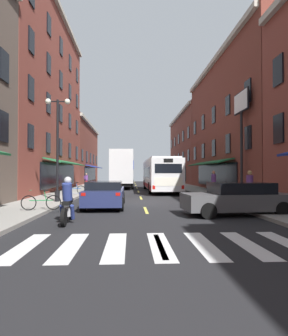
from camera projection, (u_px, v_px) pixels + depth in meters
ground_plane at (143, 203)px, 16.98m from camera, size 34.80×80.00×0.10m
lane_centre_dashes at (143, 203)px, 16.73m from camera, size 0.14×73.90×0.01m
crosswalk_near at (160, 245)px, 6.99m from camera, size 7.10×2.80×0.01m
sidewalk_left at (43, 202)px, 16.70m from camera, size 3.00×80.00×0.14m
sidewalk_right at (239, 201)px, 17.26m from camera, size 3.00×80.00×0.14m
billboard_sign at (241, 118)px, 19.78m from camera, size 0.40×2.45×7.38m
transit_bus at (160, 174)px, 27.00m from camera, size 2.70×11.76×3.07m
box_truck at (123, 170)px, 31.48m from camera, size 2.55×7.96×4.15m
sedan_near at (124, 180)px, 42.74m from camera, size 1.96×4.33×1.26m
sedan_mid at (105, 194)px, 14.68m from camera, size 2.02×4.74×1.35m
sedan_far at (237, 198)px, 11.93m from camera, size 4.61×2.18×1.38m
motorcycle_rider at (68, 203)px, 10.06m from camera, size 0.62×2.07×1.66m
bicycle_near at (41, 202)px, 12.48m from camera, size 1.70×0.48×0.91m
bicycle_mid at (75, 189)px, 21.70m from camera, size 1.69×0.50×0.91m
pedestrian_near at (86, 180)px, 32.29m from camera, size 0.45×0.52×1.57m
pedestrian_mid at (214, 182)px, 21.73m from camera, size 0.36×0.36×1.79m
pedestrian_far at (250, 186)px, 15.25m from camera, size 0.36×0.36×1.77m
street_lamp_twin at (58, 145)px, 16.23m from camera, size 1.42×0.32×5.94m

